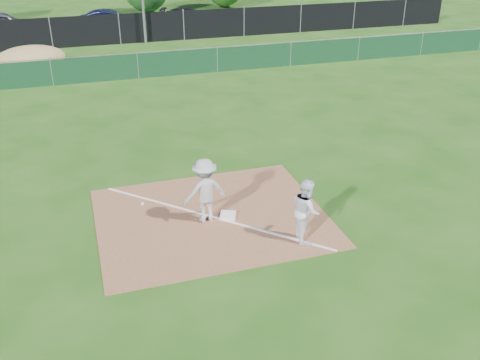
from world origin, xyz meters
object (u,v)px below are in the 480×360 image
at_px(play_at_first, 205,191).
at_px(car_mid, 110,20).
at_px(runner, 306,210).
at_px(car_right, 189,17).
at_px(car_left, 2,25).
at_px(first_base, 228,215).

bearing_deg(play_at_first, car_mid, 90.10).
xyz_separation_m(runner, car_right, (3.45, 28.48, -0.22)).
relative_size(play_at_first, car_right, 0.56).
xyz_separation_m(runner, car_left, (-8.96, 27.81, 0.02)).
bearing_deg(car_left, first_base, -171.29).
distance_m(play_at_first, car_right, 27.48).
xyz_separation_m(car_mid, car_right, (5.64, 0.38, -0.09)).
relative_size(first_base, car_left, 0.08).
relative_size(first_base, runner, 0.25).
bearing_deg(play_at_first, car_left, 104.58).
relative_size(runner, car_mid, 0.40).
bearing_deg(first_base, car_left, 105.80).
height_order(car_mid, car_right, car_mid).
relative_size(car_left, car_right, 1.20).
distance_m(first_base, car_left, 27.30).
bearing_deg(runner, car_mid, 13.33).
relative_size(car_mid, car_right, 1.02).
relative_size(first_base, car_right, 0.10).
bearing_deg(first_base, play_at_first, 177.99).
bearing_deg(car_mid, car_right, -77.54).
bearing_deg(runner, play_at_first, 62.44).
bearing_deg(play_at_first, runner, -36.45).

